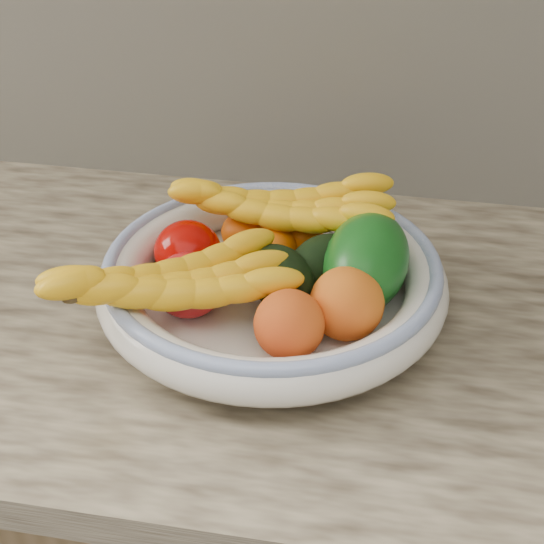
% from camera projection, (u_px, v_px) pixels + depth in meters
% --- Properties ---
extents(fruit_bowl, '(0.39, 0.39, 0.08)m').
position_uv_depth(fruit_bowl, '(272.00, 281.00, 0.93)').
color(fruit_bowl, silver).
rests_on(fruit_bowl, kitchen_counter).
extents(clementine_back_left, '(0.06, 0.06, 0.05)m').
position_uv_depth(clementine_back_left, '(243.00, 232.00, 1.00)').
color(clementine_back_left, '#DD5404').
rests_on(clementine_back_left, fruit_bowl).
extents(clementine_back_right, '(0.06, 0.06, 0.05)m').
position_uv_depth(clementine_back_right, '(303.00, 236.00, 1.00)').
color(clementine_back_right, '#F36705').
rests_on(clementine_back_right, fruit_bowl).
extents(clementine_back_mid, '(0.07, 0.07, 0.05)m').
position_uv_depth(clementine_back_mid, '(275.00, 246.00, 0.98)').
color(clementine_back_mid, '#F76605').
rests_on(clementine_back_mid, fruit_bowl).
extents(tomato_left, '(0.09, 0.09, 0.07)m').
position_uv_depth(tomato_left, '(188.00, 251.00, 0.95)').
color(tomato_left, '#A50400').
rests_on(tomato_left, fruit_bowl).
extents(tomato_near_left, '(0.10, 0.10, 0.07)m').
position_uv_depth(tomato_near_left, '(188.00, 285.00, 0.90)').
color(tomato_near_left, red).
rests_on(tomato_near_left, fruit_bowl).
extents(avocado_center, '(0.11, 0.12, 0.07)m').
position_uv_depth(avocado_center, '(280.00, 277.00, 0.90)').
color(avocado_center, black).
rests_on(avocado_center, fruit_bowl).
extents(avocado_right, '(0.11, 0.11, 0.06)m').
position_uv_depth(avocado_right, '(323.00, 263.00, 0.93)').
color(avocado_right, black).
rests_on(avocado_right, fruit_bowl).
extents(green_mango, '(0.13, 0.15, 0.12)m').
position_uv_depth(green_mango, '(366.00, 262.00, 0.91)').
color(green_mango, '#0E4D12').
rests_on(green_mango, fruit_bowl).
extents(peach_front, '(0.09, 0.09, 0.07)m').
position_uv_depth(peach_front, '(289.00, 325.00, 0.83)').
color(peach_front, orange).
rests_on(peach_front, fruit_bowl).
extents(peach_right, '(0.09, 0.09, 0.08)m').
position_uv_depth(peach_right, '(347.00, 304.00, 0.86)').
color(peach_right, orange).
rests_on(peach_right, fruit_bowl).
extents(banana_bunch_back, '(0.29, 0.13, 0.08)m').
position_uv_depth(banana_bunch_back, '(280.00, 213.00, 0.97)').
color(banana_bunch_back, yellow).
rests_on(banana_bunch_back, fruit_bowl).
extents(banana_bunch_front, '(0.30, 0.24, 0.08)m').
position_uv_depth(banana_bunch_front, '(170.00, 289.00, 0.86)').
color(banana_bunch_front, yellow).
rests_on(banana_bunch_front, fruit_bowl).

